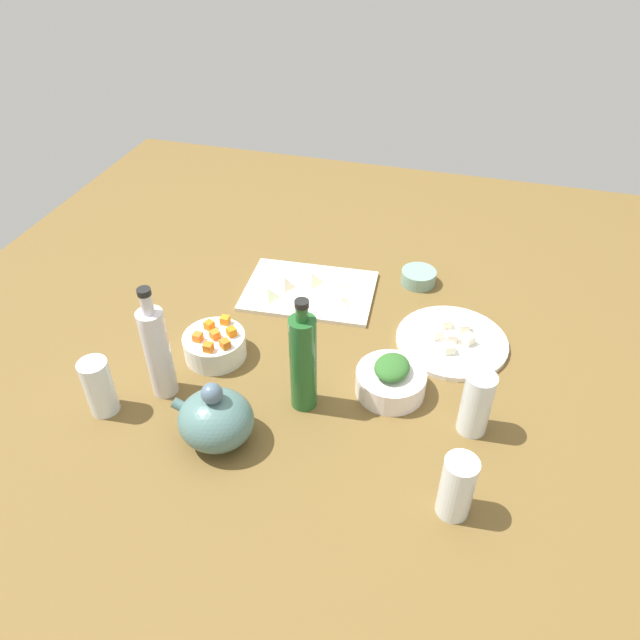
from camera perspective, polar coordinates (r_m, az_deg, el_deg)
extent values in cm
cube|color=brown|center=(136.49, 0.00, -2.13)|extent=(190.00, 190.00, 3.00)
cube|color=silver|center=(148.83, -1.02, 2.81)|extent=(33.20, 24.50, 1.00)
cylinder|color=white|center=(136.67, 12.48, -2.02)|extent=(24.88, 24.88, 1.20)
cylinder|color=white|center=(122.02, 6.76, -5.91)|extent=(14.22, 14.22, 5.16)
cylinder|color=white|center=(131.05, -10.03, -2.45)|extent=(13.40, 13.40, 5.51)
cylinder|color=gray|center=(153.53, 9.40, 4.08)|extent=(8.76, 8.76, 3.59)
ellipsoid|color=slate|center=(112.19, -9.92, -9.39)|extent=(14.08, 13.33, 10.57)
sphere|color=slate|center=(107.24, -10.32, -6.94)|extent=(3.94, 3.94, 3.94)
cylinder|color=slate|center=(113.41, -12.78, -8.25)|extent=(5.38, 2.00, 3.93)
cylinder|color=silver|center=(120.40, -15.25, -3.12)|extent=(5.14, 5.14, 20.21)
cylinder|color=silver|center=(112.92, -16.27, 1.50)|extent=(2.31, 2.31, 4.17)
cylinder|color=black|center=(111.39, -16.51, 2.60)|extent=(2.57, 2.57, 1.20)
cylinder|color=#235D28|center=(113.31, -1.62, -4.20)|extent=(5.22, 5.22, 21.27)
cylinder|color=#235D28|center=(105.41, -1.74, 0.64)|extent=(2.35, 2.35, 3.06)
cylinder|color=black|center=(104.11, -1.76, 1.57)|extent=(2.61, 2.61, 1.20)
cylinder|color=white|center=(122.75, -20.40, -6.02)|extent=(5.66, 5.66, 12.33)
cylinder|color=white|center=(114.92, 14.74, -7.73)|extent=(5.68, 5.68, 13.64)
cylinder|color=white|center=(102.65, 12.97, -15.31)|extent=(5.67, 5.67, 12.54)
cube|color=orange|center=(128.20, -10.03, -1.38)|extent=(2.50, 2.50, 1.80)
cube|color=orange|center=(128.28, -11.63, -1.60)|extent=(1.92, 1.92, 1.80)
cube|color=orange|center=(130.87, -10.56, -0.50)|extent=(2.33, 2.33, 1.80)
cube|color=orange|center=(125.50, -9.07, -2.28)|extent=(2.52, 2.52, 1.80)
cube|color=orange|center=(128.36, -8.47, -1.12)|extent=(2.54, 2.54, 1.80)
cube|color=orange|center=(131.67, -9.07, -0.02)|extent=(1.80, 1.80, 1.80)
cube|color=orange|center=(125.31, -10.64, -2.58)|extent=(1.82, 1.82, 1.80)
ellipsoid|color=#306628|center=(119.19, 6.91, -4.51)|extent=(8.28, 9.39, 3.04)
cube|color=white|center=(135.36, 11.05, -1.30)|extent=(3.10, 3.10, 2.20)
cube|color=white|center=(138.84, 11.95, -0.27)|extent=(2.99, 2.99, 2.20)
cube|color=white|center=(135.46, 14.05, -1.80)|extent=(3.10, 3.10, 2.20)
cube|color=white|center=(132.11, 12.24, -2.67)|extent=(2.86, 2.86, 2.20)
cube|color=#FBE1CD|center=(135.17, 12.56, -1.62)|extent=(2.36, 2.36, 2.20)
cube|color=#F5E4CA|center=(138.51, 13.64, -0.68)|extent=(2.62, 2.62, 2.20)
pyramid|color=beige|center=(148.68, -3.39, 3.62)|extent=(4.92, 4.72, 2.89)
pyramid|color=beige|center=(147.57, 2.28, 3.16)|extent=(5.74, 6.18, 2.05)
pyramid|color=beige|center=(143.16, 1.87, 1.89)|extent=(6.25, 6.24, 2.04)
pyramid|color=beige|center=(149.98, -0.78, 4.04)|extent=(5.60, 5.40, 2.89)
pyramid|color=beige|center=(145.42, -5.01, 2.59)|extent=(5.60, 5.40, 2.75)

